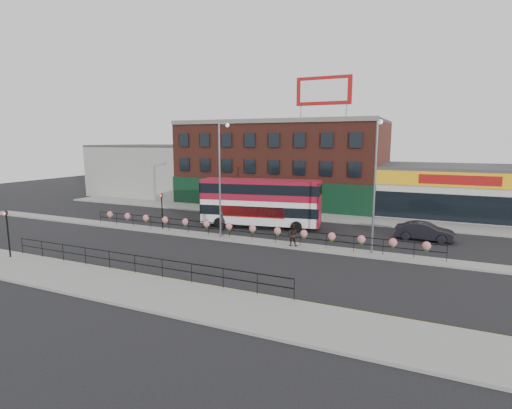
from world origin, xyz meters
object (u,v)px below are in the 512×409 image
at_px(double_decker_bus, 261,198).
at_px(pedestrian_b, 292,235).
at_px(car, 425,231).
at_px(lamp_column_east, 376,175).
at_px(pedestrian_a, 222,224).
at_px(lamp_column_west, 221,170).

relative_size(double_decker_bus, pedestrian_b, 6.61).
height_order(double_decker_bus, car, double_decker_bus).
bearing_deg(lamp_column_east, car, 61.25).
bearing_deg(pedestrian_a, pedestrian_b, -101.62).
distance_m(double_decker_bus, pedestrian_b, 7.68).
xyz_separation_m(double_decker_bus, lamp_column_east, (10.75, -4.91, 2.92)).
xyz_separation_m(car, pedestrian_b, (-8.97, -6.55, 0.27)).
bearing_deg(pedestrian_b, lamp_column_west, -10.67).
height_order(double_decker_bus, lamp_column_east, lamp_column_east).
bearing_deg(car, pedestrian_a, 112.62).
relative_size(double_decker_bus, lamp_column_west, 1.22).
relative_size(double_decker_bus, lamp_column_east, 1.21).
distance_m(car, pedestrian_b, 11.11).
bearing_deg(car, lamp_column_east, 153.53).
distance_m(double_decker_bus, pedestrian_a, 5.20).
bearing_deg(pedestrian_a, lamp_column_west, -159.24).
bearing_deg(double_decker_bus, lamp_column_west, -103.76).
xyz_separation_m(pedestrian_a, pedestrian_b, (6.46, -0.83, -0.12)).
relative_size(car, lamp_column_west, 0.49).
bearing_deg(double_decker_bus, pedestrian_a, -106.95).
distance_m(pedestrian_a, lamp_column_east, 13.01).
height_order(pedestrian_a, pedestrian_b, pedestrian_a).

